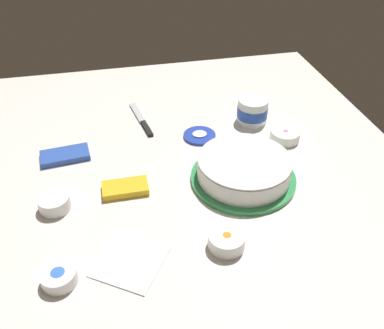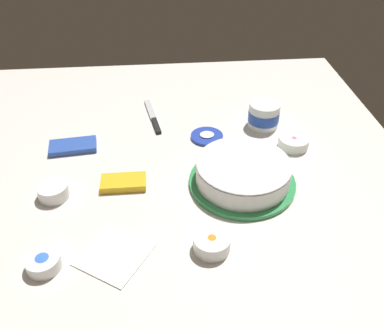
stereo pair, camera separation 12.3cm
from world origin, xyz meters
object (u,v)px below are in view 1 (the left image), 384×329
Objects in this scene: frosted_cake at (244,169)px; spreading_knife at (143,122)px; sprinkle_bowl_pink at (285,135)px; candy_box_lower at (65,155)px; sprinkle_bowl_blue at (59,277)px; frosting_tub at (252,110)px; paper_napkin at (130,261)px; sprinkle_bowl_orange at (227,240)px; candy_box_upper at (125,188)px; frosting_tub_lid at (200,135)px; sprinkle_bowl_rainbow at (54,203)px.

spreading_knife is (-0.25, 0.38, -0.04)m from frosted_cake.
candy_box_lower is (-0.72, 0.05, -0.01)m from sprinkle_bowl_pink.
sprinkle_bowl_blue reaches higher than spreading_knife.
paper_napkin is (-0.49, -0.55, -0.04)m from frosting_tub.
frosted_cake is 0.58m from sprinkle_bowl_blue.
sprinkle_bowl_orange is at bearing -116.77° from frosted_cake.
candy_box_upper is (0.17, -0.20, 0.00)m from candy_box_lower.
sprinkle_bowl_blue is at bearing -149.14° from sprinkle_bowl_pink.
sprinkle_bowl_pink reaches higher than candy_box_upper.
sprinkle_bowl_pink is 0.76× the size of candy_box_upper.
frosting_tub_lid is 0.56m from paper_napkin.
frosting_tub_lid is at bearing 106.63° from frosted_cake.
frosting_tub is at bearing 66.90° from frosted_cake.
sprinkle_bowl_blue is 0.33m from candy_box_upper.
sprinkle_bowl_blue is 0.16m from paper_napkin.
candy_box_upper is at bearing -104.71° from spreading_knife.
frosted_cake reaches higher than sprinkle_bowl_blue.
sprinkle_bowl_pink and sprinkle_bowl_blue have the same top height.
spreading_knife is at bearing 75.16° from candy_box_upper.
frosted_cake reaches higher than spreading_knife.
frosting_tub_lid is 0.84× the size of candy_box_upper.
sprinkle_bowl_orange reaches higher than sprinkle_bowl_pink.
sprinkle_bowl_rainbow is 0.57× the size of paper_napkin.
candy_box_upper is at bearing 58.37° from sprinkle_bowl_blue.
sprinkle_bowl_pink is 0.66× the size of paper_napkin.
paper_napkin is (-0.01, -0.26, -0.01)m from candy_box_upper.
frosting_tub reaches higher than frosted_cake.
frosted_cake is 0.54m from sprinkle_bowl_rainbow.
sprinkle_bowl_blue reaches higher than candy_box_lower.
sprinkle_bowl_orange is at bearing -55.29° from candy_box_lower.
candy_box_upper is (-0.48, -0.29, -0.03)m from frosting_tub.
sprinkle_bowl_blue is at bearing -121.76° from candy_box_upper.
candy_box_lower is (-0.52, 0.22, -0.03)m from frosted_cake.
sprinkle_bowl_orange is at bearing -128.18° from sprinkle_bowl_pink.
frosting_tub is at bearing 1.48° from candy_box_lower.
frosted_cake reaches higher than candy_box_upper.
sprinkle_bowl_blue is 0.89× the size of sprinkle_bowl_orange.
spreading_knife is 0.69m from sprinkle_bowl_blue.
sprinkle_bowl_rainbow is 0.87× the size of sprinkle_bowl_pink.
frosted_cake reaches higher than candy_box_lower.
paper_napkin is (-0.24, 0.00, -0.02)m from sprinkle_bowl_orange.
candy_box_lower is at bearing -172.47° from frosting_tub.
frosting_tub is 1.10× the size of sprinkle_bowl_pink.
candy_box_lower reaches higher than spreading_knife.
candy_box_upper is (-0.09, -0.36, 0.00)m from spreading_knife.
sprinkle_bowl_orange is 0.61× the size of candy_box_lower.
sprinkle_bowl_rainbow reaches higher than candy_box_lower.
candy_box_upper is at bearing 87.30° from paper_napkin.
candy_box_upper is at bearing -55.48° from candy_box_lower.
frosted_cake is 0.46m from spreading_knife.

